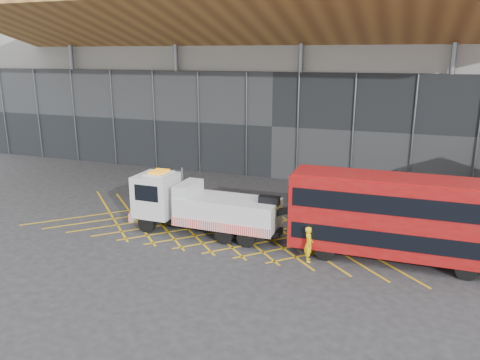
% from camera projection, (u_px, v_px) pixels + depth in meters
% --- Properties ---
extents(ground_plane, '(120.00, 120.00, 0.00)m').
position_uv_depth(ground_plane, '(182.00, 222.00, 26.61)').
color(ground_plane, '#262628').
extents(road_markings, '(21.56, 7.16, 0.01)m').
position_uv_depth(road_markings, '(221.00, 227.00, 25.82)').
color(road_markings, gold).
rests_on(road_markings, ground_plane).
extents(construction_building, '(55.00, 23.97, 18.00)m').
position_uv_depth(construction_building, '(295.00, 58.00, 40.33)').
color(construction_building, gray).
rests_on(construction_building, ground_plane).
extents(recovery_truck, '(9.39, 2.35, 3.28)m').
position_uv_depth(recovery_truck, '(200.00, 206.00, 24.69)').
color(recovery_truck, black).
rests_on(recovery_truck, ground_plane).
extents(bus_towed, '(9.89, 2.46, 4.00)m').
position_uv_depth(bus_towed, '(399.00, 215.00, 21.11)').
color(bus_towed, maroon).
rests_on(bus_towed, ground_plane).
extents(worker, '(0.58, 0.71, 1.68)m').
position_uv_depth(worker, '(309.00, 244.00, 21.45)').
color(worker, yellow).
rests_on(worker, ground_plane).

